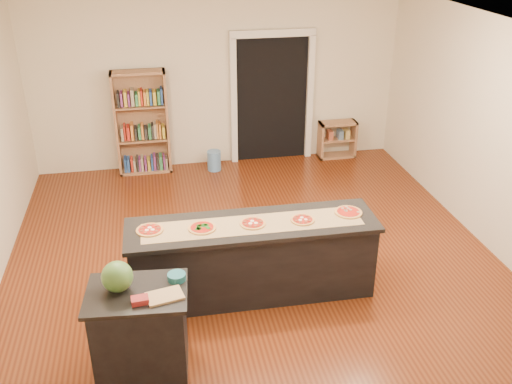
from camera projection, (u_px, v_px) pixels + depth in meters
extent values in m
cube|color=beige|center=(259.00, 167.00, 6.17)|extent=(6.00, 7.00, 2.80)
cube|color=#622A10|center=(259.00, 274.00, 6.79)|extent=(6.00, 7.00, 0.01)
cube|color=white|center=(260.00, 36.00, 5.55)|extent=(6.00, 7.00, 0.01)
cube|color=black|center=(272.00, 100.00, 9.55)|extent=(1.20, 0.02, 2.10)
cube|color=silver|center=(234.00, 103.00, 9.40)|extent=(0.10, 0.08, 2.10)
cube|color=silver|center=(310.00, 98.00, 9.62)|extent=(0.10, 0.08, 2.10)
cube|color=silver|center=(273.00, 33.00, 9.02)|extent=(1.40, 0.08, 0.12)
cube|color=black|center=(253.00, 261.00, 6.30)|extent=(2.63, 0.66, 0.85)
cube|color=black|center=(252.00, 225.00, 6.10)|extent=(2.71, 0.73, 0.05)
cube|color=black|center=(141.00, 333.00, 5.22)|extent=(0.82, 0.58, 0.85)
cube|color=black|center=(136.00, 293.00, 5.02)|extent=(0.89, 0.65, 0.04)
cube|color=#A1724E|center=(142.00, 123.00, 9.11)|extent=(0.84, 0.30, 1.69)
cube|color=#A1724E|center=(337.00, 139.00, 9.91)|extent=(0.64, 0.27, 0.64)
cylinder|color=#5789C3|center=(214.00, 161.00, 9.47)|extent=(0.23, 0.23, 0.33)
cube|color=#9A7E4F|center=(253.00, 224.00, 6.07)|extent=(2.36, 0.46, 0.00)
sphere|color=#144214|center=(117.00, 277.00, 4.98)|extent=(0.28, 0.28, 0.28)
cube|color=tan|center=(165.00, 296.00, 4.94)|extent=(0.35, 0.27, 0.02)
cube|color=maroon|center=(140.00, 300.00, 4.86)|extent=(0.16, 0.12, 0.05)
cylinder|color=#195966|center=(177.00, 277.00, 5.16)|extent=(0.17, 0.17, 0.06)
cylinder|color=#C6874C|center=(150.00, 230.00, 5.94)|extent=(0.29, 0.29, 0.02)
cylinder|color=#A5190C|center=(150.00, 229.00, 5.93)|extent=(0.24, 0.24, 0.00)
cylinder|color=#C6874C|center=(202.00, 228.00, 5.98)|extent=(0.31, 0.31, 0.02)
cylinder|color=#A5190C|center=(202.00, 227.00, 5.97)|extent=(0.25, 0.25, 0.00)
cylinder|color=#C6874C|center=(253.00, 223.00, 6.06)|extent=(0.29, 0.29, 0.02)
cylinder|color=#A5190C|center=(253.00, 223.00, 6.06)|extent=(0.24, 0.24, 0.00)
cylinder|color=#C6874C|center=(302.00, 220.00, 6.13)|extent=(0.27, 0.27, 0.02)
cylinder|color=#A5190C|center=(303.00, 219.00, 6.13)|extent=(0.22, 0.22, 0.00)
cylinder|color=#C6874C|center=(348.00, 212.00, 6.29)|extent=(0.29, 0.29, 0.02)
cylinder|color=#A5190C|center=(348.00, 212.00, 6.28)|extent=(0.24, 0.24, 0.00)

